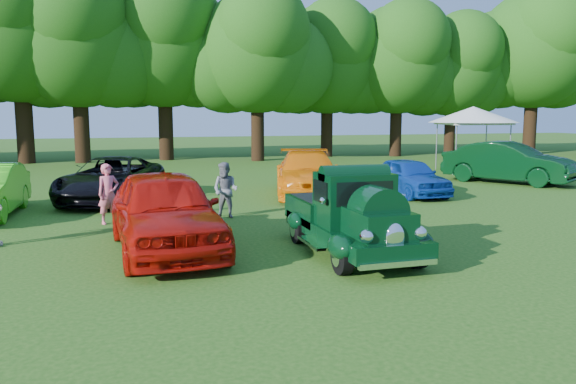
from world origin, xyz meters
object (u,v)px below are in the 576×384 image
object	(u,v)px
back_car_orange	(307,173)
spectator_pink	(108,194)
back_car_blue	(409,177)
back_car_black	(112,179)
hero_pickup	(350,218)
red_convertible	(165,211)
canopy_tent	(473,115)
spectator_grey	(226,190)
back_car_green	(508,163)

from	to	relation	value
back_car_orange	spectator_pink	xyz separation A→B (m)	(-6.52, -3.41, 0.01)
back_car_orange	back_car_blue	bearing A→B (deg)	-1.43
back_car_black	hero_pickup	bearing A→B (deg)	-42.06
back_car_orange	red_convertible	bearing A→B (deg)	-112.83
back_car_orange	back_car_blue	world-z (taller)	back_car_orange
spectator_pink	canopy_tent	distance (m)	18.88
back_car_black	canopy_tent	size ratio (longest dim) A/B	1.02
red_convertible	canopy_tent	world-z (taller)	canopy_tent
red_convertible	spectator_grey	size ratio (longest dim) A/B	3.24
back_car_black	spectator_pink	world-z (taller)	spectator_pink
hero_pickup	spectator_pink	bearing A→B (deg)	135.69
red_convertible	back_car_black	xyz separation A→B (m)	(-1.12, 7.27, -0.12)
back_car_black	canopy_tent	xyz separation A→B (m)	(16.65, 4.72, 2.03)
back_car_orange	spectator_grey	size ratio (longest dim) A/B	3.46
spectator_grey	back_car_green	bearing A→B (deg)	56.79
back_car_blue	back_car_green	xyz separation A→B (m)	(5.55, 1.93, 0.19)
back_car_orange	spectator_grey	distance (m)	4.93
red_convertible	back_car_blue	size ratio (longest dim) A/B	1.30
back_car_black	spectator_pink	bearing A→B (deg)	-71.39
hero_pickup	canopy_tent	world-z (taller)	canopy_tent
back_car_black	spectator_grey	distance (m)	4.94
back_car_green	spectator_pink	xyz separation A→B (m)	(-15.44, -4.31, -0.07)
spectator_pink	spectator_grey	xyz separation A→B (m)	(3.01, -0.05, -0.02)
red_convertible	back_car_orange	distance (m)	8.65
hero_pickup	back_car_blue	world-z (taller)	hero_pickup
back_car_black	back_car_orange	size ratio (longest dim) A/B	0.98
hero_pickup	spectator_grey	xyz separation A→B (m)	(-1.70, 4.54, 0.04)
back_car_black	back_car_blue	world-z (taller)	back_car_black
back_car_blue	red_convertible	bearing A→B (deg)	-146.78
back_car_black	canopy_tent	distance (m)	17.42
red_convertible	spectator_pink	size ratio (longest dim) A/B	3.17
red_convertible	canopy_tent	distance (m)	19.71
back_car_black	back_car_blue	bearing A→B (deg)	10.39
hero_pickup	red_convertible	world-z (taller)	red_convertible
back_car_green	spectator_pink	distance (m)	16.03
spectator_pink	spectator_grey	bearing A→B (deg)	-25.10
hero_pickup	spectator_grey	distance (m)	4.85
back_car_orange	canopy_tent	world-z (taller)	canopy_tent
back_car_green	spectator_grey	world-z (taller)	back_car_green
red_convertible	back_car_orange	xyz separation A→B (m)	(5.36, 6.78, -0.08)
back_car_black	back_car_blue	xyz separation A→B (m)	(9.86, -1.51, -0.07)
spectator_pink	spectator_grey	world-z (taller)	spectator_pink
back_car_blue	canopy_tent	distance (m)	9.45
back_car_green	spectator_pink	bearing A→B (deg)	163.65
back_car_blue	spectator_grey	xyz separation A→B (m)	(-6.88, -2.43, 0.11)
hero_pickup	back_car_black	xyz separation A→B (m)	(-4.68, 8.49, -0.01)
red_convertible	back_car_green	distance (m)	16.22
back_car_orange	back_car_blue	distance (m)	3.53
back_car_orange	back_car_green	bearing A→B (deg)	21.24
back_car_green	red_convertible	bearing A→B (deg)	176.34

